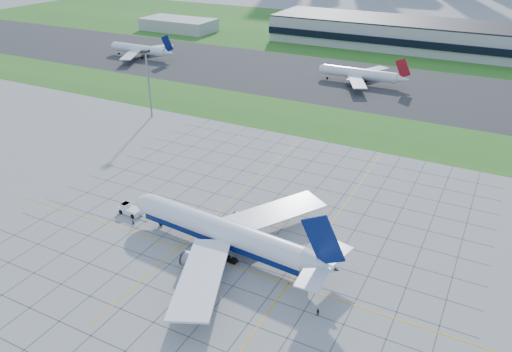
{
  "coord_description": "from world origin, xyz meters",
  "views": [
    {
      "loc": [
        49.93,
        -78.05,
        67.36
      ],
      "look_at": [
        -4.5,
        26.53,
        7.0
      ],
      "focal_mm": 35.0,
      "sensor_mm": 36.0,
      "label": 1
    }
  ],
  "objects_px": {
    "airliner": "(223,232)",
    "crew_near": "(133,223)",
    "pushback_tug": "(130,209)",
    "distant_jet_1": "(361,74)",
    "crew_far": "(318,312)",
    "light_mast": "(148,75)",
    "distant_jet_0": "(140,49)"
  },
  "relations": [
    {
      "from": "pushback_tug",
      "to": "crew_near",
      "type": "xyz_separation_m",
      "value": [
        4.68,
        -4.22,
        -0.32
      ]
    },
    {
      "from": "pushback_tug",
      "to": "crew_far",
      "type": "distance_m",
      "value": 58.2
    },
    {
      "from": "pushback_tug",
      "to": "airliner",
      "type": "bearing_deg",
      "value": -0.23
    },
    {
      "from": "light_mast",
      "to": "airliner",
      "type": "distance_m",
      "value": 94.56
    },
    {
      "from": "light_mast",
      "to": "crew_near",
      "type": "relative_size",
      "value": 15.74
    },
    {
      "from": "airliner",
      "to": "distant_jet_1",
      "type": "xyz_separation_m",
      "value": [
        -11.54,
        143.1,
        -0.27
      ]
    },
    {
      "from": "distant_jet_0",
      "to": "pushback_tug",
      "type": "bearing_deg",
      "value": -51.88
    },
    {
      "from": "crew_near",
      "to": "distant_jet_1",
      "type": "xyz_separation_m",
      "value": [
        13.54,
        144.7,
        3.67
      ]
    },
    {
      "from": "airliner",
      "to": "crew_far",
      "type": "relative_size",
      "value": 35.31
    },
    {
      "from": "crew_near",
      "to": "crew_far",
      "type": "distance_m",
      "value": 52.79
    },
    {
      "from": "crew_far",
      "to": "distant_jet_0",
      "type": "xyz_separation_m",
      "value": [
        -160.82,
        145.44,
        3.7
      ]
    },
    {
      "from": "distant_jet_0",
      "to": "distant_jet_1",
      "type": "height_order",
      "value": "same"
    },
    {
      "from": "pushback_tug",
      "to": "distant_jet_1",
      "type": "bearing_deg",
      "value": 87.41
    },
    {
      "from": "light_mast",
      "to": "airliner",
      "type": "relative_size",
      "value": 0.46
    },
    {
      "from": "crew_far",
      "to": "airliner",
      "type": "bearing_deg",
      "value": -173.27
    },
    {
      "from": "airliner",
      "to": "distant_jet_0",
      "type": "height_order",
      "value": "airliner"
    },
    {
      "from": "pushback_tug",
      "to": "crew_far",
      "type": "relative_size",
      "value": 5.85
    },
    {
      "from": "light_mast",
      "to": "distant_jet_0",
      "type": "relative_size",
      "value": 0.6
    },
    {
      "from": "distant_jet_1",
      "to": "crew_near",
      "type": "bearing_deg",
      "value": -95.34
    },
    {
      "from": "crew_near",
      "to": "airliner",
      "type": "bearing_deg",
      "value": -75.3
    },
    {
      "from": "airliner",
      "to": "crew_far",
      "type": "xyz_separation_m",
      "value": [
        27.0,
        -10.21,
        -3.97
      ]
    },
    {
      "from": "pushback_tug",
      "to": "crew_far",
      "type": "height_order",
      "value": "pushback_tug"
    },
    {
      "from": "light_mast",
      "to": "distant_jet_0",
      "type": "height_order",
      "value": "light_mast"
    },
    {
      "from": "airliner",
      "to": "crew_near",
      "type": "bearing_deg",
      "value": -171.54
    },
    {
      "from": "pushback_tug",
      "to": "crew_near",
      "type": "height_order",
      "value": "pushback_tug"
    },
    {
      "from": "light_mast",
      "to": "pushback_tug",
      "type": "distance_m",
      "value": 73.81
    },
    {
      "from": "airliner",
      "to": "crew_near",
      "type": "height_order",
      "value": "airliner"
    },
    {
      "from": "airliner",
      "to": "crew_near",
      "type": "relative_size",
      "value": 34.32
    },
    {
      "from": "light_mast",
      "to": "crew_near",
      "type": "bearing_deg",
      "value": -55.24
    },
    {
      "from": "crew_near",
      "to": "light_mast",
      "type": "bearing_deg",
      "value": 45.8
    },
    {
      "from": "airliner",
      "to": "pushback_tug",
      "type": "xyz_separation_m",
      "value": [
        -29.77,
        2.62,
        -3.63
      ]
    },
    {
      "from": "crew_far",
      "to": "distant_jet_1",
      "type": "height_order",
      "value": "distant_jet_1"
    }
  ]
}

